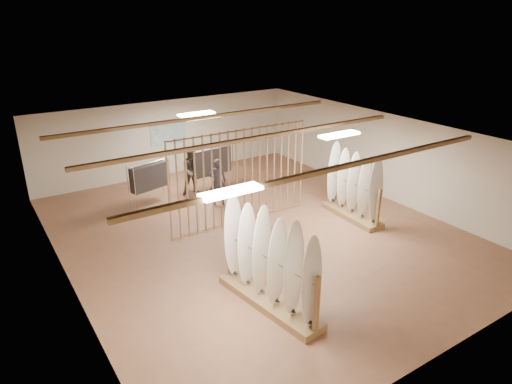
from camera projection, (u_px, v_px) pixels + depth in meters
floor at (256, 231)px, 12.90m from camera, size 12.00×12.00×0.00m
ceiling at (256, 135)px, 11.87m from camera, size 12.00×12.00×0.00m
wall_back at (168, 138)px, 17.06m from camera, size 12.00×0.00×12.00m
wall_front at (450, 290)px, 7.71m from camera, size 12.00×0.00×12.00m
wall_left at (62, 230)px, 9.84m from camera, size 0.00×12.00×12.00m
wall_right at (384, 156)px, 14.93m from camera, size 0.00×12.00×12.00m
ceiling_slats at (256, 138)px, 11.90m from camera, size 9.50×6.12×0.10m
light_panels at (256, 137)px, 11.89m from camera, size 1.20×0.35×0.06m
bamboo_partition at (241, 177)px, 13.01m from camera, size 4.45×0.05×2.78m
poster at (168, 133)px, 16.97m from camera, size 1.40×0.03×0.90m
rack_left at (269, 274)px, 9.38m from camera, size 0.95×2.80×2.21m
rack_right at (353, 195)px, 13.53m from camera, size 0.70×2.25×2.12m
clothing_rack_a at (149, 177)px, 14.42m from camera, size 1.28×0.65×1.42m
clothing_rack_b at (211, 161)px, 15.54m from camera, size 1.52×0.53×1.63m
shopper_a at (218, 179)px, 14.41m from camera, size 0.75×0.63×1.74m
shopper_b at (193, 168)px, 15.23m from camera, size 1.05×0.90×1.89m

